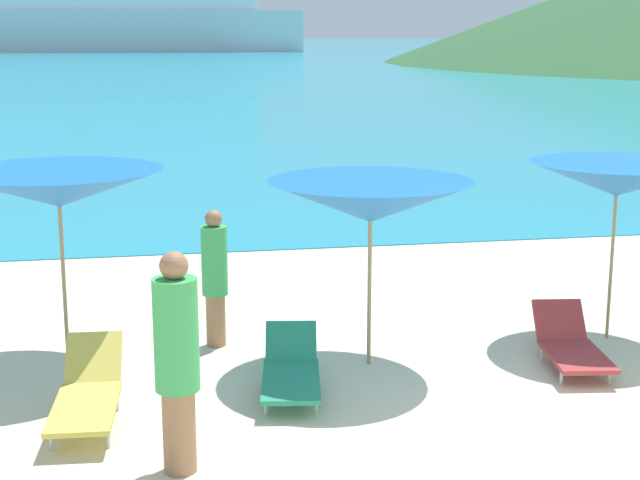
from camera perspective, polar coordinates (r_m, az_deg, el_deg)
The scene contains 11 objects.
ground_plane at distance 17.95m, azimuth 1.94°, elevation 0.01°, with size 50.00×100.00×0.30m, color beige.
ocean_water at distance 235.90m, azimuth -9.93°, elevation 11.25°, with size 650.00×440.00×0.02m, color teal.
umbrella_1 at distance 10.84m, azimuth -15.25°, elevation 2.97°, with size 2.32×2.32×2.20m.
umbrella_2 at distance 10.46m, azimuth 3.01°, elevation 2.30°, with size 2.43×2.43×2.09m.
umbrella_3 at distance 11.88m, azimuth 17.20°, elevation 3.45°, with size 2.22×2.22×2.16m.
lounge_chair_1 at distance 10.02m, azimuth -1.73°, elevation -7.72°, with size 0.80×1.61×0.56m.
lounge_chair_2 at distance 9.56m, azimuth -13.62°, elevation -8.78°, with size 0.69×1.70×0.66m.
lounge_chair_3 at distance 11.12m, azimuth 14.65°, elevation -6.03°, with size 0.78×1.49×0.60m.
beachgoer_0 at distance 8.13m, azimuth -8.48°, elevation -6.91°, with size 0.38×0.38×1.92m.
beachgoer_3 at distance 11.36m, azimuth -6.26°, elevation -2.04°, with size 0.31×0.31×1.64m.
cruise_ship at distance 173.77m, azimuth -11.79°, elevation 13.75°, with size 62.97×9.41×22.80m.
Camera 1 is at (-3.84, -7.11, 3.67)m, focal length 53.99 mm.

